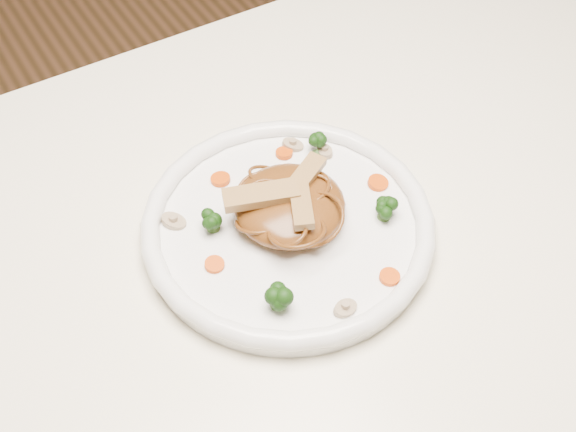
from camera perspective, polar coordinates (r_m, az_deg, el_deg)
table at (r=0.84m, az=0.15°, el=-7.35°), size 1.20×0.80×0.75m
plate at (r=0.77m, az=-0.00°, el=-1.07°), size 0.38×0.38×0.02m
noodle_mound at (r=0.76m, az=0.10°, el=0.83°), size 0.15×0.15×0.04m
chicken_a at (r=0.76m, az=1.26°, el=3.05°), size 0.06×0.05×0.01m
chicken_b at (r=0.74m, az=-2.06°, el=1.59°), size 0.08×0.05×0.01m
chicken_c at (r=0.73m, az=1.02°, el=0.91°), size 0.04×0.06×0.01m
broccoli_0 at (r=0.82m, az=2.25°, el=5.44°), size 0.03×0.03×0.03m
broccoli_1 at (r=0.75m, az=-5.76°, el=-0.27°), size 0.03×0.03×0.03m
broccoli_2 at (r=0.69m, az=-0.80°, el=-6.05°), size 0.04×0.04×0.03m
broccoli_3 at (r=0.77m, az=7.37°, el=0.57°), size 0.03×0.03×0.03m
carrot_0 at (r=0.83m, az=-0.29°, el=4.81°), size 0.02×0.02×0.00m
carrot_1 at (r=0.73m, az=-5.61°, el=-3.69°), size 0.02×0.02×0.00m
carrot_2 at (r=0.80m, az=6.86°, el=2.52°), size 0.02×0.02×0.00m
carrot_3 at (r=0.81m, az=-5.16°, el=2.81°), size 0.02×0.02×0.00m
carrot_4 at (r=0.73m, az=7.73°, el=-4.61°), size 0.02×0.02×0.00m
mushroom_0 at (r=0.70m, az=4.37°, el=-7.01°), size 0.03×0.03×0.01m
mushroom_1 at (r=0.83m, az=2.81°, el=4.94°), size 0.02×0.02×0.01m
mushroom_2 at (r=0.77m, az=-8.68°, el=-0.40°), size 0.04×0.04×0.01m
mushroom_3 at (r=0.84m, az=0.36°, el=5.42°), size 0.03×0.03×0.01m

